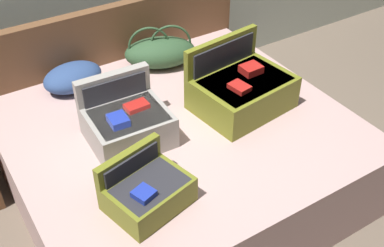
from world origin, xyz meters
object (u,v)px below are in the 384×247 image
hard_case_medium (127,122)px  hard_case_small (147,191)px  hard_case_large (241,89)px  pillow_near_headboard (73,77)px  bed (181,158)px  duffel_bag (160,52)px

hard_case_medium → hard_case_small: size_ratio=1.03×
hard_case_large → pillow_near_headboard: size_ratio=1.56×
pillow_near_headboard → bed: bearing=-61.8°
hard_case_large → pillow_near_headboard: 1.09m
pillow_near_headboard → hard_case_medium: bearing=-84.1°
hard_case_small → pillow_near_headboard: bearing=72.7°
hard_case_small → hard_case_medium: bearing=60.5°
hard_case_large → duffel_bag: bearing=97.0°
duffel_bag → hard_case_medium: bearing=-132.1°
duffel_bag → pillow_near_headboard: 0.62m
hard_case_medium → hard_case_small: hard_case_medium is taller
bed → duffel_bag: 0.79m
hard_case_large → hard_case_small: 0.96m
hard_case_large → bed: bearing=168.0°
hard_case_medium → pillow_near_headboard: size_ratio=1.16×
duffel_bag → hard_case_large: bearing=-76.0°
hard_case_small → pillow_near_headboard: (0.07, 1.16, -0.01)m
hard_case_large → hard_case_small: bearing=-161.6°
bed → hard_case_large: (0.41, -0.04, 0.38)m
bed → duffel_bag: bearing=70.0°
bed → pillow_near_headboard: 0.87m
hard_case_small → bed: bearing=31.0°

